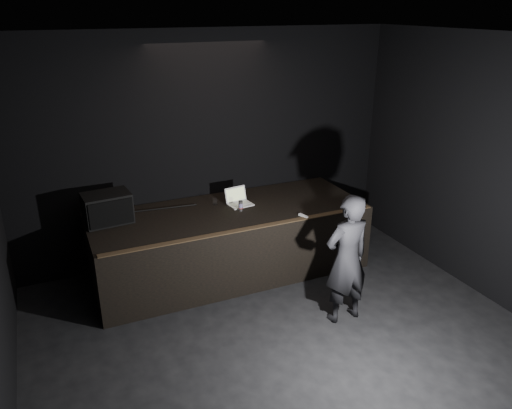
{
  "coord_description": "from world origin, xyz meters",
  "views": [
    {
      "loc": [
        -2.37,
        -3.57,
        3.8
      ],
      "look_at": [
        0.24,
        2.3,
        1.21
      ],
      "focal_mm": 35.0,
      "sensor_mm": 36.0,
      "label": 1
    }
  ],
  "objects": [
    {
      "name": "ground",
      "position": [
        0.0,
        0.0,
        0.0
      ],
      "size": [
        7.0,
        7.0,
        0.0
      ],
      "primitive_type": "plane",
      "color": "black",
      "rests_on": "ground"
    },
    {
      "name": "stage_monitor",
      "position": [
        -1.67,
        3.01,
        1.21
      ],
      "size": [
        0.66,
        0.51,
        0.42
      ],
      "rotation": [
        0.0,
        0.0,
        0.09
      ],
      "color": "black",
      "rests_on": "stage_riser"
    },
    {
      "name": "laptop",
      "position": [
        0.22,
        2.91,
        1.06
      ],
      "size": [
        0.39,
        0.36,
        0.24
      ],
      "rotation": [
        0.0,
        0.0,
        0.14
      ],
      "color": "silver",
      "rests_on": "stage_riser"
    },
    {
      "name": "room_walls",
      "position": [
        0.0,
        0.0,
        2.02
      ],
      "size": [
        6.1,
        7.1,
        3.52
      ],
      "color": "black",
      "rests_on": "ground"
    },
    {
      "name": "riser_lip",
      "position": [
        0.0,
        2.02,
        1.01
      ],
      "size": [
        3.92,
        0.1,
        0.01
      ],
      "primitive_type": "cube",
      "color": "brown",
      "rests_on": "stage_riser"
    },
    {
      "name": "cable",
      "position": [
        -0.89,
        3.17,
        1.01
      ],
      "size": [
        1.02,
        0.13,
        0.02
      ],
      "primitive_type": "cylinder",
      "rotation": [
        0.0,
        1.57,
        -0.11
      ],
      "color": "black",
      "rests_on": "stage_riser"
    },
    {
      "name": "person",
      "position": [
        0.89,
        0.98,
        0.86
      ],
      "size": [
        0.65,
        0.44,
        1.71
      ],
      "primitive_type": "imported",
      "rotation": [
        0.0,
        0.0,
        3.2
      ],
      "color": "black",
      "rests_on": "ground"
    },
    {
      "name": "plastic_cup",
      "position": [
        -0.11,
        3.03,
        1.05
      ],
      "size": [
        0.08,
        0.08,
        0.09
      ],
      "primitive_type": "cylinder",
      "color": "white",
      "rests_on": "stage_riser"
    },
    {
      "name": "stage_riser",
      "position": [
        0.0,
        2.73,
        0.5
      ],
      "size": [
        4.0,
        1.5,
        1.0
      ],
      "primitive_type": "cube",
      "color": "black",
      "rests_on": "ground"
    },
    {
      "name": "wii_remote",
      "position": [
        0.88,
        2.08,
        1.02
      ],
      "size": [
        0.08,
        0.17,
        0.03
      ],
      "primitive_type": "cube",
      "rotation": [
        0.0,
        0.0,
        0.27
      ],
      "color": "white",
      "rests_on": "stage_riser"
    },
    {
      "name": "beer_can",
      "position": [
        0.15,
        2.65,
        1.08
      ],
      "size": [
        0.06,
        0.06,
        0.15
      ],
      "color": "silver",
      "rests_on": "stage_riser"
    }
  ]
}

